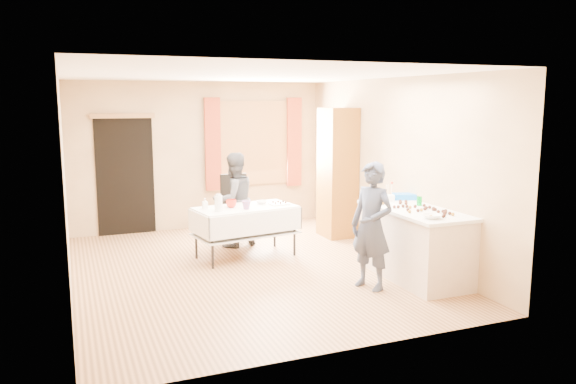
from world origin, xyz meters
name	(u,v)px	position (x,y,z in m)	size (l,w,h in m)	color
floor	(248,269)	(0.00, 0.00, -0.01)	(4.50, 5.50, 0.02)	#9E7047
ceiling	(245,74)	(0.00, 0.00, 2.61)	(4.50, 5.50, 0.02)	white
wall_back	(200,156)	(0.00, 2.76, 1.30)	(4.50, 0.02, 2.60)	tan
wall_front	(342,213)	(0.00, -2.76, 1.30)	(4.50, 0.02, 2.60)	tan
wall_left	(64,184)	(-2.26, 0.00, 1.30)	(0.02, 5.50, 2.60)	tan
wall_right	(393,167)	(2.26, 0.00, 1.30)	(0.02, 5.50, 2.60)	tan
window_frame	(254,143)	(1.00, 2.72, 1.50)	(1.32, 0.06, 1.52)	olive
window_pane	(254,143)	(1.00, 2.71, 1.50)	(1.20, 0.02, 1.40)	white
curtain_left	(213,144)	(0.22, 2.67, 1.50)	(0.28, 0.06, 1.65)	#993921
curtain_right	(294,142)	(1.78, 2.67, 1.50)	(0.28, 0.06, 1.65)	#993921
doorway	(125,176)	(-1.30, 2.73, 1.00)	(0.95, 0.04, 2.00)	black
door_lintel	(123,116)	(-1.30, 2.70, 2.02)	(1.05, 0.06, 0.08)	olive
cabinet	(338,173)	(1.99, 1.26, 1.08)	(0.50, 0.60, 2.15)	brown
counter	(415,244)	(1.89, -1.16, 0.45)	(0.79, 1.66, 0.91)	#C3B1A0
party_table	(246,227)	(0.16, 0.58, 0.45)	(1.57, 0.98, 0.75)	black
chair	(237,221)	(0.33, 1.60, 0.32)	(0.45, 0.45, 1.08)	black
girl	(372,226)	(1.16, -1.30, 0.78)	(0.57, 0.67, 1.55)	#252C42
woman	(234,200)	(0.18, 1.23, 0.74)	(0.85, 0.75, 1.48)	black
soda_can	(419,201)	(2.05, -0.99, 0.97)	(0.07, 0.07, 0.12)	#03A025
mixing_bowl	(432,216)	(1.71, -1.74, 0.94)	(0.25, 0.25, 0.05)	white
foam_block	(389,198)	(1.87, -0.53, 0.95)	(0.15, 0.10, 0.08)	white
blue_basket	(404,196)	(2.14, -0.51, 0.95)	(0.30, 0.20, 0.08)	blue
pitcher	(219,204)	(-0.29, 0.39, 0.86)	(0.11, 0.11, 0.22)	silver
cup_red	(231,204)	(-0.05, 0.60, 0.81)	(0.20, 0.20, 0.11)	red
cup_rainbow	(246,205)	(0.12, 0.40, 0.81)	(0.15, 0.15, 0.12)	red
small_bowl	(262,202)	(0.45, 0.72, 0.77)	(0.19, 0.19, 0.05)	white
pastry_tray	(279,204)	(0.68, 0.56, 0.76)	(0.28, 0.20, 0.02)	white
bottle	(205,203)	(-0.42, 0.65, 0.83)	(0.07, 0.07, 0.15)	white
cake_balls	(422,209)	(1.89, -1.28, 0.93)	(0.49, 1.08, 0.04)	#3F2314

